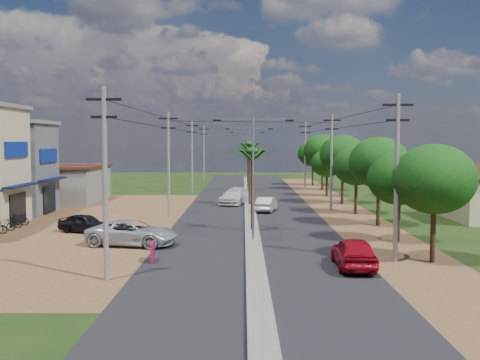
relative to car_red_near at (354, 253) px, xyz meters
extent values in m
plane|color=black|center=(-5.00, 7.43, -0.80)|extent=(160.00, 160.00, 0.00)
cube|color=black|center=(-5.00, 22.43, -0.78)|extent=(12.00, 110.00, 0.04)
cube|color=#605E56|center=(-5.00, 25.43, -0.71)|extent=(1.00, 90.00, 0.18)
cube|color=brown|center=(-20.00, 15.43, -0.78)|extent=(18.00, 46.00, 0.04)
cube|color=brown|center=(3.50, 22.43, -0.78)|extent=(5.00, 90.00, 0.03)
cube|color=#0D1237|center=(-22.60, 14.43, 2.30)|extent=(0.80, 5.40, 0.15)
cube|color=black|center=(-22.95, 14.43, 0.50)|extent=(0.10, 3.00, 2.40)
cube|color=navy|center=(-22.92, 14.43, 5.05)|extent=(0.12, 4.20, 1.20)
cube|color=#494B50|center=(-27.00, 21.43, 3.20)|extent=(8.00, 6.00, 8.00)
cube|color=#605E56|center=(-27.00, 21.43, 7.35)|extent=(8.40, 6.40, 0.30)
cube|color=#0D1237|center=(-22.60, 21.43, 2.30)|extent=(0.80, 5.40, 0.15)
cube|color=black|center=(-22.95, 21.43, 0.50)|extent=(0.10, 3.00, 2.40)
cube|color=navy|center=(-22.92, 21.43, 4.40)|extent=(0.12, 4.20, 1.20)
cube|color=#605E56|center=(-26.00, 31.43, 1.00)|extent=(10.00, 10.00, 3.60)
cube|color=black|center=(-26.00, 31.43, 3.00)|extent=(10.40, 10.40, 0.30)
cube|color=tan|center=(16.00, 35.43, 0.85)|extent=(7.00, 7.00, 3.30)
cylinder|color=black|center=(4.50, 1.43, 1.30)|extent=(0.28, 0.28, 4.20)
ellipsoid|color=#08330C|center=(4.50, 1.43, 3.70)|extent=(4.40, 4.40, 3.74)
cylinder|color=black|center=(4.30, 7.43, 1.13)|extent=(0.28, 0.28, 3.85)
ellipsoid|color=#08330C|center=(4.30, 7.43, 3.33)|extent=(4.00, 4.00, 3.40)
cylinder|color=black|center=(4.70, 14.43, 1.48)|extent=(0.28, 0.28, 4.55)
ellipsoid|color=#08330C|center=(4.70, 14.43, 4.08)|extent=(4.60, 4.60, 3.91)
cylinder|color=black|center=(4.40, 21.43, 1.23)|extent=(0.28, 0.28, 4.06)
ellipsoid|color=#08330C|center=(4.40, 21.43, 3.55)|extent=(4.20, 4.20, 3.57)
cylinder|color=black|center=(4.60, 29.43, 1.58)|extent=(0.28, 0.28, 4.76)
ellipsoid|color=#08330C|center=(4.60, 29.43, 4.30)|extent=(4.80, 4.80, 4.08)
cylinder|color=black|center=(4.20, 37.43, 1.02)|extent=(0.28, 0.28, 3.64)
ellipsoid|color=#08330C|center=(4.20, 37.43, 3.10)|extent=(3.80, 3.80, 3.23)
cylinder|color=black|center=(4.80, 45.43, 1.65)|extent=(0.28, 0.28, 4.90)
ellipsoid|color=#08330C|center=(4.80, 45.43, 4.45)|extent=(5.00, 5.00, 4.25)
cylinder|color=black|center=(4.50, 53.43, 1.37)|extent=(0.28, 0.28, 4.34)
ellipsoid|color=#08330C|center=(4.50, 53.43, 3.85)|extent=(4.40, 4.40, 3.74)
cylinder|color=black|center=(-5.00, 11.43, 2.10)|extent=(0.22, 0.22, 5.80)
cylinder|color=black|center=(-5.00, 27.43, 2.30)|extent=(0.22, 0.22, 6.20)
cylinder|color=black|center=(-5.00, 43.43, 1.95)|extent=(0.22, 0.22, 5.50)
cylinder|color=gray|center=(-5.00, 7.43, 3.20)|extent=(0.16, 0.16, 8.00)
cube|color=gray|center=(-3.80, 7.43, 7.10)|extent=(2.40, 0.08, 0.08)
cube|color=gray|center=(-6.20, 7.43, 7.10)|extent=(2.40, 0.08, 0.08)
cube|color=black|center=(-2.70, 7.43, 7.00)|extent=(0.50, 0.18, 0.12)
cube|color=black|center=(-7.30, 7.43, 7.00)|extent=(0.50, 0.18, 0.12)
cylinder|color=gray|center=(-5.00, 32.43, 3.20)|extent=(0.16, 0.16, 8.00)
cube|color=gray|center=(-3.80, 32.43, 7.10)|extent=(2.40, 0.08, 0.08)
cube|color=gray|center=(-6.20, 32.43, 7.10)|extent=(2.40, 0.08, 0.08)
cube|color=black|center=(-2.70, 32.43, 7.00)|extent=(0.50, 0.18, 0.12)
cube|color=black|center=(-7.30, 32.43, 7.00)|extent=(0.50, 0.18, 0.12)
cylinder|color=gray|center=(-5.00, 57.43, 3.20)|extent=(0.16, 0.16, 8.00)
cube|color=gray|center=(-3.80, 57.43, 7.10)|extent=(2.40, 0.08, 0.08)
cube|color=gray|center=(-6.20, 57.43, 7.10)|extent=(2.40, 0.08, 0.08)
cube|color=black|center=(-2.70, 57.43, 7.00)|extent=(0.50, 0.18, 0.12)
cube|color=black|center=(-7.30, 57.43, 7.00)|extent=(0.50, 0.18, 0.12)
cylinder|color=#605E56|center=(-12.00, -2.57, 3.70)|extent=(0.24, 0.24, 9.00)
cube|color=black|center=(-12.00, -2.57, 7.60)|extent=(1.60, 0.12, 0.12)
cube|color=black|center=(-12.00, -2.57, 6.80)|extent=(1.20, 0.12, 0.12)
cylinder|color=#605E56|center=(-12.00, 19.43, 3.70)|extent=(0.24, 0.24, 9.00)
cube|color=black|center=(-12.00, 19.43, 7.60)|extent=(1.60, 0.12, 0.12)
cube|color=black|center=(-12.00, 19.43, 6.80)|extent=(1.20, 0.12, 0.12)
cylinder|color=#605E56|center=(-12.00, 41.43, 3.70)|extent=(0.24, 0.24, 9.00)
cube|color=black|center=(-12.00, 41.43, 7.60)|extent=(1.60, 0.12, 0.12)
cube|color=black|center=(-12.00, 41.43, 6.80)|extent=(1.20, 0.12, 0.12)
cylinder|color=#605E56|center=(-12.00, 62.43, 3.70)|extent=(0.24, 0.24, 9.00)
cube|color=black|center=(-12.00, 62.43, 7.60)|extent=(1.60, 0.12, 0.12)
cube|color=black|center=(-12.00, 62.43, 6.80)|extent=(1.20, 0.12, 0.12)
cylinder|color=#605E56|center=(2.50, 1.43, 3.70)|extent=(0.24, 0.24, 9.00)
cube|color=black|center=(2.50, 1.43, 7.60)|extent=(1.60, 0.12, 0.12)
cube|color=black|center=(2.50, 1.43, 6.80)|extent=(1.20, 0.12, 0.12)
cylinder|color=#605E56|center=(2.50, 23.43, 3.70)|extent=(0.24, 0.24, 9.00)
cube|color=black|center=(2.50, 23.43, 7.60)|extent=(1.60, 0.12, 0.12)
cube|color=black|center=(2.50, 23.43, 6.80)|extent=(1.20, 0.12, 0.12)
cylinder|color=#605E56|center=(2.50, 45.43, 3.70)|extent=(0.24, 0.24, 9.00)
cube|color=black|center=(2.50, 45.43, 7.60)|extent=(1.60, 0.12, 0.12)
cube|color=black|center=(2.50, 45.43, 6.80)|extent=(1.20, 0.12, 0.12)
imported|color=maroon|center=(0.00, 0.00, 0.00)|extent=(2.00, 4.72, 1.59)
imported|color=#A8ACB0|center=(-3.50, 22.90, -0.12)|extent=(2.29, 4.33, 1.36)
imported|color=#BABAB6|center=(-6.50, 28.94, -0.01)|extent=(3.62, 5.85, 1.58)
imported|color=#A8ACB0|center=(-12.50, 6.11, -0.02)|extent=(6.02, 3.63, 1.56)
imported|color=black|center=(-16.82, 10.99, -0.13)|extent=(4.21, 2.88, 1.33)
imported|color=black|center=(0.20, 0.39, -0.30)|extent=(1.22, 2.00, 0.99)
imported|color=black|center=(-6.20, 31.39, -0.31)|extent=(1.37, 1.97, 0.98)
imported|color=black|center=(-6.20, 38.11, -0.31)|extent=(0.85, 1.68, 0.97)
cube|color=#9E0E3A|center=(-10.50, 1.43, -0.25)|extent=(0.17, 1.30, 1.08)
cylinder|color=black|center=(-10.50, 0.83, -0.53)|extent=(0.04, 0.04, 0.54)
cylinder|color=black|center=(-10.50, 2.03, -0.53)|extent=(0.04, 0.04, 0.54)
imported|color=black|center=(-22.92, 11.73, -0.30)|extent=(1.67, 0.48, 1.00)
imported|color=black|center=(-22.92, 13.03, -0.30)|extent=(1.67, 0.48, 1.00)
imported|color=black|center=(-22.92, 14.33, -0.30)|extent=(1.67, 0.48, 1.00)
camera|label=1|loc=(-5.64, -28.26, 5.72)|focal=42.00mm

